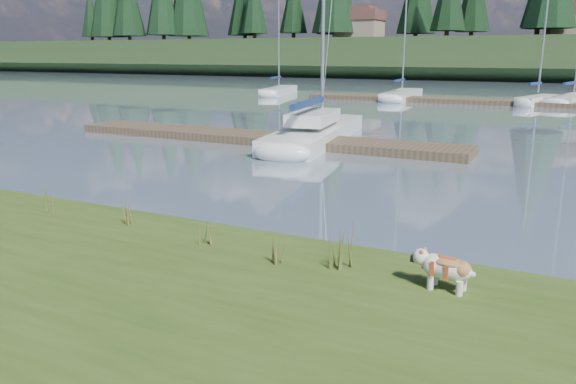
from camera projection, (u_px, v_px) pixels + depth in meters
The scene contains 19 objects.
ground at pixel (463, 103), 37.94m from camera, with size 200.00×200.00×0.00m, color gray.
ridge at pixel (523, 59), 74.58m from camera, with size 200.00×20.00×5.00m, color #1E3118.
bulldog at pixel (446, 267), 7.17m from camera, with size 0.82×0.39×0.49m.
sailboat_main at pixel (321, 127), 22.37m from camera, with size 3.45×10.02×14.05m.
dock_near at pixel (257, 138), 21.46m from camera, with size 16.00×2.00×0.30m, color #4C3D2C.
dock_far at pixel (495, 102), 37.03m from camera, with size 26.00×2.20×0.30m, color #4C3D2C.
sailboat_bg_0 at pixel (281, 90), 46.53m from camera, with size 3.19×7.79×11.13m.
sailboat_bg_1 at pixel (404, 94), 42.02m from camera, with size 2.27×8.67×12.71m.
sailboat_bg_2 at pixel (540, 99), 37.05m from camera, with size 2.64×5.65×8.64m.
sailboat_bg_3 at pixel (576, 98), 37.99m from camera, with size 3.62×8.47×12.20m.
weed_0 at pixel (124, 214), 9.90m from camera, with size 0.17×0.14×0.48m.
weed_1 at pixel (206, 234), 8.90m from camera, with size 0.17×0.14×0.41m.
weed_2 at pixel (345, 247), 7.87m from camera, with size 0.17×0.14×0.77m.
weed_3 at pixel (51, 200), 10.65m from camera, with size 0.17×0.14×0.58m.
weed_4 at pixel (278, 251), 8.09m from camera, with size 0.17×0.14×0.45m.
weed_5 at pixel (337, 253), 7.91m from camera, with size 0.17×0.14×0.54m.
mud_lip at pixel (161, 230), 10.55m from camera, with size 60.00×0.50×0.14m, color #33281C.
conifer_1 at pixel (254, 1), 88.23m from camera, with size 4.40×4.40×11.30m.
house_0 at pixel (360, 24), 80.44m from camera, with size 6.30×5.30×4.65m.
Camera 1 is at (6.67, -9.51, 3.32)m, focal length 35.00 mm.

